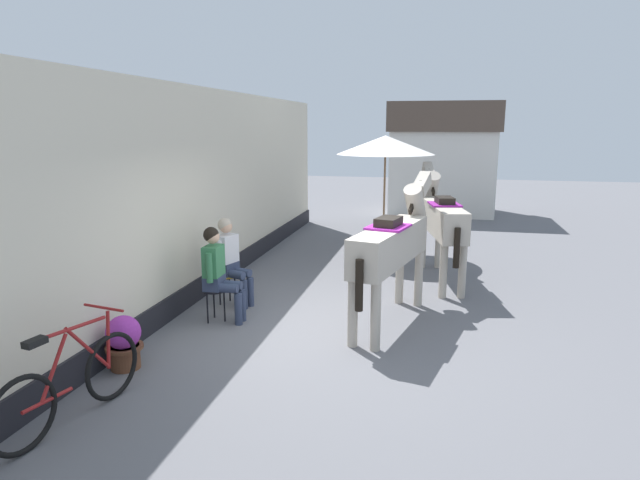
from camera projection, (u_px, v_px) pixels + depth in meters
The scene contains 10 objects.
ground_plane at pixel (361, 276), 10.22m from camera, with size 40.00×40.00×0.00m, color slate.
pub_facade_wall at pixel (198, 202), 9.01m from camera, with size 0.34×14.00×3.40m.
distant_cottage at pixel (442, 157), 17.32m from camera, with size 3.40×2.60×3.50m.
seated_visitor_near at pixel (218, 269), 7.71m from camera, with size 0.61×0.49×1.39m.
seated_visitor_far at pixel (230, 257), 8.45m from camera, with size 0.61×0.48×1.39m.
saddled_horse_near at pixel (393, 243), 7.63m from camera, with size 0.97×2.95×2.06m.
saddled_horse_far at pixel (441, 218), 9.76m from camera, with size 0.90×2.96×2.06m.
flower_planter_near at pixel (124, 341), 6.28m from camera, with size 0.43×0.43×0.64m.
leaning_bicycle at pixel (71, 384), 5.10m from camera, with size 0.52×1.74×1.02m.
cafe_parasol at pixel (385, 146), 11.58m from camera, with size 2.10×2.10×2.58m.
Camera 1 is at (1.39, -6.79, 2.79)m, focal length 30.35 mm.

